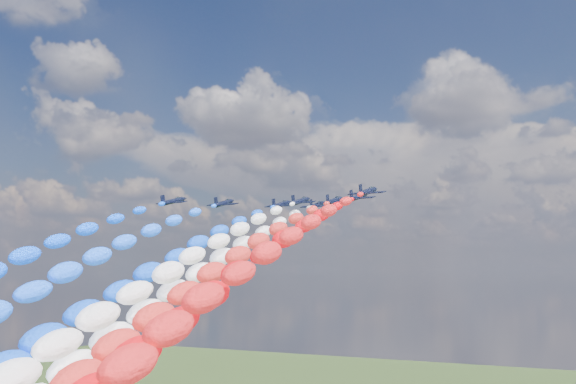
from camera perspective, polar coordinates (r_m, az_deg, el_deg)
The scene contains 15 objects.
jet_0 at distance 176.97m, azimuth -9.37°, elevation -0.75°, with size 8.21×11.00×2.42m, color black, non-canonical shape.
jet_1 at distance 180.40m, azimuth -5.27°, elevation -0.91°, with size 8.21×11.00×2.42m, color black, non-canonical shape.
trail_1 at distance 133.69m, azimuth -19.03°, elevation -8.15°, with size 5.74×114.19×47.61m, color #1B5CFF, non-canonical shape.
jet_2 at distance 183.42m, azimuth -0.57°, elevation -1.03°, with size 8.21×11.00×2.42m, color black, non-canonical shape.
trail_2 at distance 133.38m, azimuth -12.43°, elevation -8.35°, with size 5.74×114.19×47.61m, color blue, non-canonical shape.
jet_3 at distance 174.50m, azimuth 1.02°, elevation -0.75°, with size 8.21×11.00×2.42m, color black, non-canonical shape.
trail_3 at distance 123.60m, azimuth -11.08°, elevation -8.55°, with size 5.74×114.19×47.61m, color white, non-canonical shape.
jet_4 at distance 185.29m, azimuth 2.35°, elevation -1.08°, with size 8.21×11.00×2.42m, color black, non-canonical shape.
trail_4 at distance 133.40m, azimuth -8.27°, elevation -8.43°, with size 5.74×114.19×47.61m, color white, non-canonical shape.
jet_5 at distance 173.68m, azimuth 3.78°, elevation -0.72°, with size 8.21×11.00×2.42m, color black, non-canonical shape.
trail_5 at distance 121.12m, azimuth -7.27°, elevation -8.66°, with size 5.74×114.19×47.61m, color red, non-canonical shape.
jet_6 at distance 164.46m, azimuth 5.77°, elevation -0.38°, with size 8.21×11.00×2.42m, color black, non-canonical shape.
trail_6 at distance 110.92m, azimuth -5.26°, elevation -8.91°, with size 5.74×114.19×47.61m, color red, non-canonical shape.
jet_7 at distance 153.66m, azimuth 6.52°, elevation 0.04°, with size 8.21×11.00×2.42m, color black, non-canonical shape.
trail_7 at distance 99.86m, azimuth -5.31°, elevation -9.20°, with size 5.74×114.19×47.61m, color red, non-canonical shape.
Camera 1 is at (77.30, -148.35, 72.12)m, focal length 43.57 mm.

